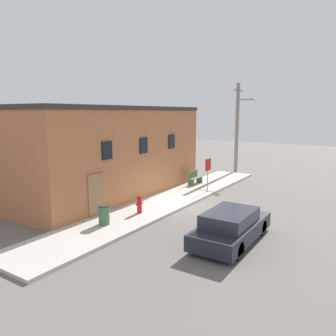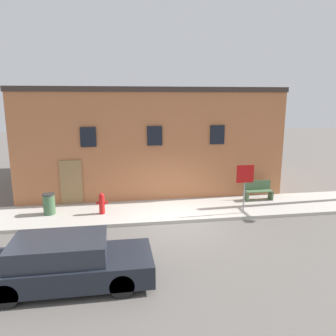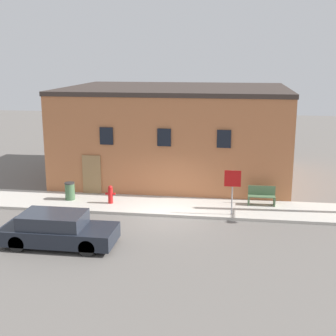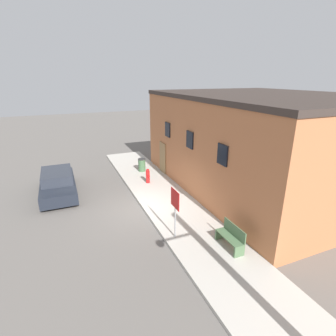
{
  "view_description": "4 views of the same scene",
  "coord_description": "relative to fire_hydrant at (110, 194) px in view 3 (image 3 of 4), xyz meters",
  "views": [
    {
      "loc": [
        -15.54,
        -8.46,
        5.11
      ],
      "look_at": [
        -0.17,
        1.44,
        2.0
      ],
      "focal_mm": 35.0,
      "sensor_mm": 36.0,
      "label": 1
    },
    {
      "loc": [
        -2.33,
        -12.22,
        4.94
      ],
      "look_at": [
        -0.17,
        1.44,
        2.0
      ],
      "focal_mm": 35.0,
      "sensor_mm": 36.0,
      "label": 2
    },
    {
      "loc": [
        3.02,
        -20.23,
        7.26
      ],
      "look_at": [
        -0.17,
        1.44,
        2.0
      ],
      "focal_mm": 50.0,
      "sensor_mm": 36.0,
      "label": 3
    },
    {
      "loc": [
        11.35,
        -3.39,
        6.36
      ],
      "look_at": [
        -0.17,
        1.44,
        2.0
      ],
      "focal_mm": 28.0,
      "sensor_mm": 36.0,
      "label": 4
    }
  ],
  "objects": [
    {
      "name": "stop_sign",
      "position": [
        5.98,
        -0.85,
        1.02
      ],
      "size": [
        0.75,
        0.06,
        2.09
      ],
      "color": "gray",
      "rests_on": "sidewalk"
    },
    {
      "name": "ground_plane",
      "position": [
        3.04,
        -1.29,
        -0.59
      ],
      "size": [
        80.0,
        80.0,
        0.0
      ],
      "primitive_type": "plane",
      "color": "#66605B"
    },
    {
      "name": "sidewalk",
      "position": [
        3.04,
        0.15,
        -0.52
      ],
      "size": [
        20.36,
        2.88,
        0.14
      ],
      "color": "#BCB7AD",
      "rests_on": "ground"
    },
    {
      "name": "trash_bin",
      "position": [
        -2.2,
        0.3,
        -0.01
      ],
      "size": [
        0.51,
        0.51,
        0.89
      ],
      "color": "#426642",
      "rests_on": "sidewalk"
    },
    {
      "name": "brick_building",
      "position": [
        2.46,
        6.46,
        2.15
      ],
      "size": [
        13.02,
        9.86,
        5.47
      ],
      "color": "#B26B42",
      "rests_on": "ground"
    },
    {
      "name": "bench",
      "position": [
        7.4,
        0.86,
        -0.02
      ],
      "size": [
        1.32,
        0.44,
        0.92
      ],
      "color": "#4C6B47",
      "rests_on": "sidewalk"
    },
    {
      "name": "parked_car",
      "position": [
        -0.72,
        -5.15,
        0.05
      ],
      "size": [
        4.46,
        1.83,
        1.33
      ],
      "color": "black",
      "rests_on": "ground"
    },
    {
      "name": "fire_hydrant",
      "position": [
        0.0,
        0.0,
        0.0
      ],
      "size": [
        0.5,
        0.24,
        0.91
      ],
      "color": "red",
      "rests_on": "sidewalk"
    }
  ]
}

